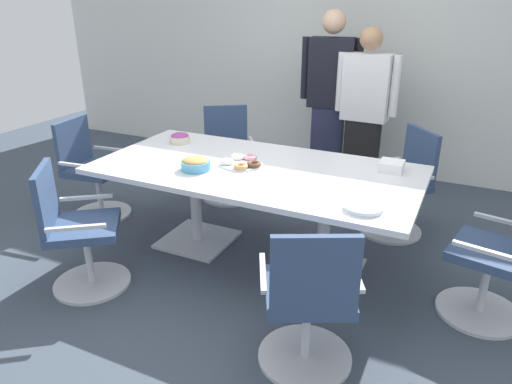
{
  "coord_description": "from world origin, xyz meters",
  "views": [
    {
      "loc": [
        1.42,
        -2.99,
        1.95
      ],
      "look_at": [
        0.0,
        0.0,
        0.55
      ],
      "focal_mm": 33.11,
      "sensor_mm": 36.0,
      "label": 1
    }
  ],
  "objects": [
    {
      "name": "person_standing_1",
      "position": [
        0.42,
        1.6,
        0.87
      ],
      "size": [
        0.61,
        0.24,
        1.67
      ],
      "rotation": [
        0.0,
        0.0,
        -3.19
      ],
      "color": "black",
      "rests_on": "ground"
    },
    {
      "name": "snack_bowl_cookies",
      "position": [
        -0.38,
        -0.23,
        0.8
      ],
      "size": [
        0.22,
        0.22,
        0.1
      ],
      "color": "#4C9EC6",
      "rests_on": "conference_table"
    },
    {
      "name": "donut_platter",
      "position": [
        -0.12,
        0.01,
        0.77
      ],
      "size": [
        0.33,
        0.33,
        0.04
      ],
      "color": "white",
      "rests_on": "conference_table"
    },
    {
      "name": "office_chair_1",
      "position": [
        -1.7,
        0.04,
        0.41
      ],
      "size": [
        0.6,
        0.6,
        0.91
      ],
      "rotation": [
        0.0,
        0.0,
        -1.45
      ],
      "color": "silver",
      "rests_on": "ground"
    },
    {
      "name": "office_chair_4",
      "position": [
        1.7,
        -0.06,
        0.41
      ],
      "size": [
        0.64,
        0.64,
        0.91
      ],
      "rotation": [
        0.0,
        0.0,
        1.37
      ],
      "color": "silver",
      "rests_on": "ground"
    },
    {
      "name": "office_chair_0",
      "position": [
        -0.78,
        0.98,
        0.41
      ],
      "size": [
        0.75,
        0.75,
        0.91
      ],
      "rotation": [
        0.0,
        0.0,
        -2.57
      ],
      "color": "silver",
      "rests_on": "ground"
    },
    {
      "name": "office_chair_5",
      "position": [
        0.93,
        0.92,
        0.41
      ],
      "size": [
        0.76,
        0.76,
        0.91
      ],
      "rotation": [
        0.0,
        0.0,
        -4.0
      ],
      "color": "silver",
      "rests_on": "ground"
    },
    {
      "name": "office_chair_2",
      "position": [
        -0.94,
        -0.91,
        0.41
      ],
      "size": [
        0.75,
        0.75,
        0.91
      ],
      "rotation": [
        0.0,
        0.0,
        -0.94
      ],
      "color": "silver",
      "rests_on": "ground"
    },
    {
      "name": "plate_stack",
      "position": [
        0.9,
        -0.4,
        0.76
      ],
      "size": [
        0.24,
        0.24,
        0.03
      ],
      "color": "white",
      "rests_on": "conference_table"
    },
    {
      "name": "office_chair_3",
      "position": [
        0.78,
        -0.98,
        0.41
      ],
      "size": [
        0.72,
        0.72,
        0.91
      ],
      "rotation": [
        0.0,
        0.0,
        0.46
      ],
      "color": "silver",
      "rests_on": "ground"
    },
    {
      "name": "person_standing_0",
      "position": [
        0.02,
        1.72,
        0.95
      ],
      "size": [
        0.62,
        0.28,
        1.81
      ],
      "rotation": [
        0.0,
        0.0,
        -3.0
      ],
      "color": "#232842",
      "rests_on": "ground"
    },
    {
      "name": "napkin_pile",
      "position": [
        0.92,
        0.36,
        0.79
      ],
      "size": [
        0.17,
        0.17,
        0.07
      ],
      "primitive_type": "cube",
      "color": "white",
      "rests_on": "conference_table"
    },
    {
      "name": "ground_plane",
      "position": [
        0.0,
        0.0,
        -0.01
      ],
      "size": [
        10.0,
        10.0,
        0.01
      ],
      "primitive_type": "cube",
      "color": "#3D4754"
    },
    {
      "name": "snack_bowl_candy_mix",
      "position": [
        -0.86,
        0.28,
        0.79
      ],
      "size": [
        0.17,
        0.17,
        0.09
      ],
      "color": "beige",
      "rests_on": "conference_table"
    },
    {
      "name": "back_wall",
      "position": [
        0.0,
        2.4,
        1.4
      ],
      "size": [
        8.0,
        0.1,
        2.8
      ],
      "primitive_type": "cube",
      "color": "silver",
      "rests_on": "ground"
    },
    {
      "name": "conference_table",
      "position": [
        0.0,
        0.0,
        0.63
      ],
      "size": [
        2.4,
        1.2,
        0.75
      ],
      "color": "silver",
      "rests_on": "ground"
    }
  ]
}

